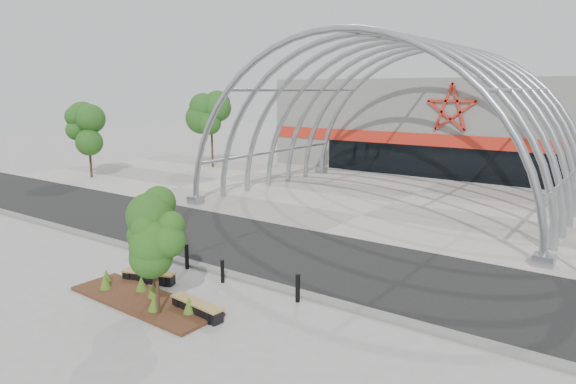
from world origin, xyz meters
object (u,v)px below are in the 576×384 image
Objects in this scene: street_tree_1 at (155,247)px; bollard_2 at (187,256)px; street_tree_0 at (152,222)px; bench_0 at (149,277)px; bench_1 at (197,308)px.

street_tree_1 is 3.15× the size of bollard_2.
street_tree_0 reaches higher than street_tree_1.
street_tree_0 is 3.05m from bench_0.
street_tree_1 is (1.15, -0.84, -0.44)m from street_tree_0.
street_tree_0 is at bearing 178.35° from bench_1.
bench_0 is 2.06× the size of bollard_2.
street_tree_0 is 1.19× the size of street_tree_1.
street_tree_1 is 3.75m from bench_0.
bench_0 is at bearing 148.00° from street_tree_0.
bench_0 is (-2.57, 1.73, -2.10)m from street_tree_1.
street_tree_1 is at bearing -55.16° from bollard_2.
bench_0 is (-1.43, 0.89, -2.54)m from street_tree_0.
street_tree_0 is 1.74× the size of bench_1.
bollard_2 reaches higher than bench_1.
bench_1 is (0.93, 0.78, -2.09)m from street_tree_1.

